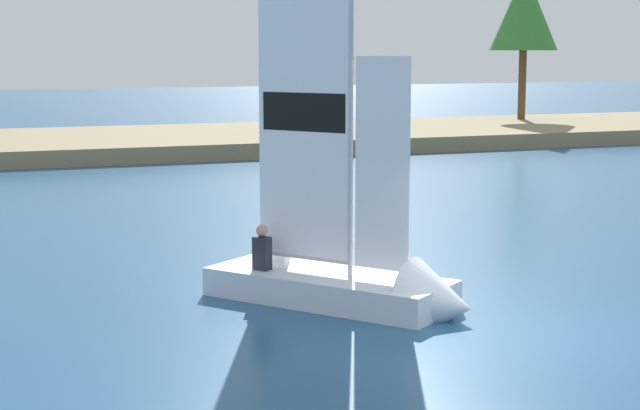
% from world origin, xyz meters
% --- Properties ---
extents(ground_plane, '(200.00, 200.00, 0.00)m').
position_xyz_m(ground_plane, '(0.00, 0.00, 0.00)').
color(ground_plane, navy).
extents(shore_bank, '(80.00, 11.25, 0.63)m').
position_xyz_m(shore_bank, '(0.00, 30.55, 0.32)').
color(shore_bank, '#897A56').
rests_on(shore_bank, ground).
extents(shoreline_tree_midleft, '(3.35, 3.35, 6.75)m').
position_xyz_m(shoreline_tree_midleft, '(8.10, 29.38, 5.54)').
color(shoreline_tree_midleft, brown).
rests_on(shoreline_tree_midleft, shore_bank).
extents(shoreline_tree_centre, '(3.43, 3.43, 7.54)m').
position_xyz_m(shoreline_tree_centre, '(20.85, 33.13, 6.11)').
color(shoreline_tree_centre, brown).
rests_on(shoreline_tree_centre, shore_bank).
extents(sailboat, '(3.93, 4.67, 6.78)m').
position_xyz_m(sailboat, '(-1.47, 2.40, 0.49)').
color(sailboat, silver).
rests_on(sailboat, ground).
extents(channel_buoy, '(0.54, 0.54, 0.54)m').
position_xyz_m(channel_buoy, '(2.08, 10.17, 0.27)').
color(channel_buoy, yellow).
rests_on(channel_buoy, ground).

